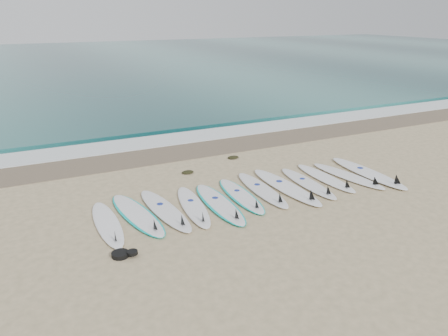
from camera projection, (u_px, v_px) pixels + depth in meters
name	position (u px, v px, depth m)	size (l,w,h in m)	color
ground	(254.00, 195.00, 10.61)	(120.00, 120.00, 0.00)	tan
ocean	(68.00, 63.00, 38.05)	(120.00, 55.00, 0.03)	#20605F
wet_sand_band	(190.00, 150.00, 14.07)	(120.00, 1.80, 0.01)	brown
foam_band	(175.00, 139.00, 15.25)	(120.00, 1.40, 0.04)	silver
wave_crest	(162.00, 128.00, 16.50)	(120.00, 1.00, 0.10)	#20605F
surfboard_0	(108.00, 224.00, 9.05)	(0.54, 2.35, 0.30)	white
surfboard_1	(138.00, 215.00, 9.49)	(0.93, 2.60, 0.32)	white
surfboard_2	(166.00, 210.00, 9.67)	(0.73, 2.58, 0.33)	white
surfboard_3	(194.00, 207.00, 9.87)	(0.84, 2.42, 0.30)	white
surfboard_4	(220.00, 204.00, 10.02)	(0.71, 2.56, 0.32)	white
surfboard_5	(241.00, 196.00, 10.48)	(0.71, 2.36, 0.30)	white
surfboard_6	(263.00, 190.00, 10.79)	(0.67, 2.53, 0.32)	white
surfboard_7	(287.00, 187.00, 10.95)	(0.66, 2.82, 0.36)	white
surfboard_8	(309.00, 183.00, 11.20)	(0.60, 2.41, 0.31)	white
surfboard_9	(326.00, 178.00, 11.56)	(0.50, 2.36, 0.30)	white
surfboard_10	(349.00, 176.00, 11.70)	(0.85, 2.47, 0.31)	white
surfboard_11	(369.00, 173.00, 11.89)	(0.61, 2.83, 0.36)	white
seaweed_near	(188.00, 172.00, 12.05)	(0.34, 0.26, 0.07)	black
seaweed_far	(233.00, 157.00, 13.27)	(0.35, 0.27, 0.07)	black
leash_coil	(123.00, 254.00, 7.95)	(0.46, 0.36, 0.11)	black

